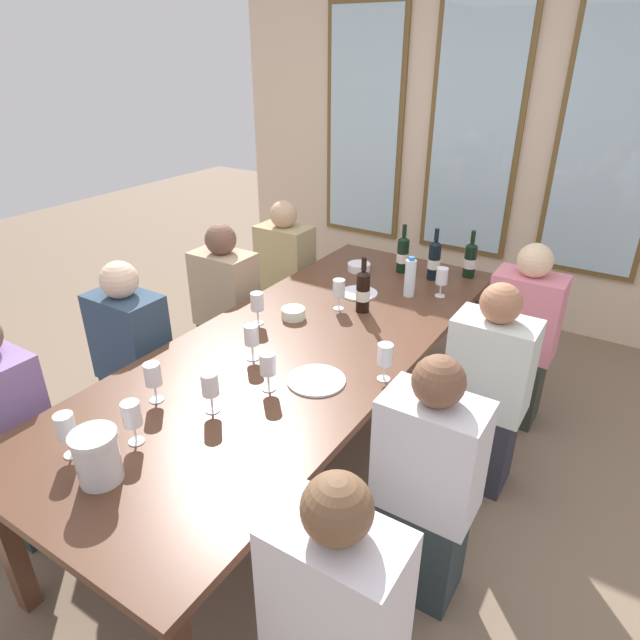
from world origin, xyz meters
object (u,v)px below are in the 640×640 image
Objects in this scene: wine_glass_9 at (257,302)px; seated_person_5 at (486,394)px; wine_glass_1 at (132,415)px; seated_person_0 at (286,280)px; seated_person_4 at (227,313)px; wine_glass_0 at (385,356)px; wine_bottle_2 at (434,260)px; seated_person_6 at (8,434)px; tasting_bowl_0 at (293,313)px; wine_glass_4 at (252,336)px; wine_glass_5 at (268,365)px; seated_person_1 at (520,340)px; wine_bottle_3 at (403,254)px; wine_bottle_1 at (363,291)px; wine_glass_2 at (339,289)px; white_plate_0 at (316,380)px; metal_pitcher at (97,457)px; seated_person_7 at (335,632)px; dining_table at (301,352)px; wine_glass_6 at (66,428)px; water_bottle at (410,278)px; seated_person_2 at (134,364)px; seated_person_3 at (426,488)px; tasting_bowl_1 at (359,267)px; white_plate_1 at (359,293)px; wine_glass_3 at (442,278)px; wine_glass_8 at (153,375)px; wine_glass_7 at (210,386)px.

wine_glass_9 is 0.16× the size of seated_person_5.
wine_glass_1 is 0.16× the size of seated_person_0.
wine_glass_0 is at bearing -19.23° from seated_person_4.
wine_bottle_2 is 0.29× the size of seated_person_6.
tasting_bowl_0 is 0.12× the size of seated_person_4.
seated_person_6 is (-0.74, -0.81, -0.33)m from wine_glass_4.
seated_person_1 is at bearing 63.22° from wine_glass_5.
tasting_bowl_0 is at bearing -102.68° from wine_bottle_3.
seated_person_4 is 1.45m from seated_person_6.
wine_bottle_1 is 1.44m from wine_glass_1.
wine_bottle_2 reaches higher than tasting_bowl_0.
wine_glass_5 is at bearing -86.52° from wine_bottle_3.
wine_glass_2 is 0.16× the size of seated_person_4.
white_plate_0 is 1.36× the size of metal_pitcher.
wine_bottle_3 is 1.17m from seated_person_5.
seated_person_7 is (1.03, -1.27, -0.24)m from tasting_bowl_0.
wine_glass_1 is 2.21m from seated_person_1.
wine_glass_6 is (-0.23, -1.13, 0.17)m from dining_table.
wine_bottle_3 reaches higher than dining_table.
seated_person_2 reaches higher than water_bottle.
seated_person_2 is 1.00× the size of seated_person_3.
tasting_bowl_0 is 0.73m from water_bottle.
wine_glass_2 is 0.16× the size of seated_person_7.
tasting_bowl_1 is 2.34m from seated_person_7.
metal_pitcher is at bearing -69.70° from seated_person_0.
wine_bottle_1 is (0.13, -0.19, 0.12)m from white_plate_1.
white_plate_1 is 0.49m from wine_glass_3.
wine_glass_8 is at bearing -104.64° from wine_glass_4.
seated_person_2 is (-0.53, -0.42, -0.34)m from wine_glass_9.
wine_glass_0 is 1.00× the size of wine_glass_7.
wine_glass_7 is 0.16× the size of seated_person_7.
seated_person_5 is (0.00, -0.65, 0.00)m from seated_person_1.
wine_glass_5 is (-0.12, -1.54, -0.00)m from wine_bottle_2.
wine_bottle_2 is 1.02m from seated_person_5.
white_plate_0 is at bearing -77.08° from wine_bottle_1.
wine_bottle_2 is at bearing 83.27° from metal_pitcher.
water_bottle is at bearing 107.39° from wine_glass_0.
wine_glass_3 is (0.56, 0.70, 0.09)m from tasting_bowl_0.
white_plate_1 is 1.42m from wine_glass_8.
white_plate_0 is at bearing 44.59° from wine_glass_8.
tasting_bowl_0 is 0.74× the size of wine_glass_0.
wine_glass_3 is 1.09m from wine_glass_9.
wine_glass_6 is at bearing -90.01° from tasting_bowl_1.
seated_person_5 reaches higher than wine_glass_9.
wine_bottle_1 reaches higher than wine_glass_1.
seated_person_2 is at bearing 179.35° from seated_person_3.
dining_table is 1.36m from seated_person_6.
white_plate_1 is 0.49m from tasting_bowl_0.
wine_glass_6 is 0.16× the size of seated_person_1.
seated_person_5 is (1.68, -0.65, 0.00)m from seated_person_0.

